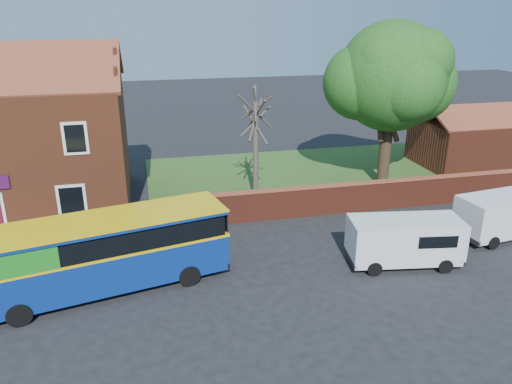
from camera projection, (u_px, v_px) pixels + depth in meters
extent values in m
plane|color=black|center=(159.00, 312.00, 17.61)|extent=(120.00, 120.00, 0.00)
cube|color=#426B28|center=(353.00, 173.00, 32.23)|extent=(26.00, 12.00, 0.04)
cube|color=brown|center=(5.00, 149.00, 25.48)|extent=(12.00, 8.00, 6.50)
cube|color=maroon|center=(399.00, 194.00, 26.50)|extent=(22.00, 0.30, 1.50)
cube|color=brown|center=(401.00, 180.00, 26.22)|extent=(22.00, 0.38, 0.10)
cube|color=maroon|center=(479.00, 142.00, 33.62)|extent=(8.00, 5.00, 3.00)
cube|color=brown|center=(496.00, 116.00, 31.77)|extent=(8.20, 2.56, 1.24)
cube|color=brown|center=(472.00, 109.00, 34.05)|extent=(8.20, 2.56, 1.24)
cube|color=navy|center=(103.00, 264.00, 18.62)|extent=(9.62, 4.31, 1.48)
cube|color=#DEB30B|center=(101.00, 247.00, 18.36)|extent=(9.64, 4.33, 0.10)
cube|color=black|center=(99.00, 236.00, 18.21)|extent=(9.26, 4.24, 0.74)
cube|color=#1D8720|center=(6.00, 253.00, 16.96)|extent=(3.61, 3.01, 0.79)
cube|color=navy|center=(98.00, 223.00, 18.03)|extent=(9.62, 4.31, 0.14)
cube|color=#DEB30B|center=(97.00, 221.00, 18.01)|extent=(9.67, 4.35, 0.06)
cylinder|color=black|center=(19.00, 314.00, 16.72)|extent=(0.88, 0.46, 0.84)
cylinder|color=black|center=(17.00, 284.00, 18.55)|extent=(0.88, 0.46, 0.84)
cylinder|color=black|center=(189.00, 275.00, 19.14)|extent=(0.88, 0.46, 0.84)
cylinder|color=black|center=(173.00, 252.00, 20.98)|extent=(0.88, 0.46, 0.84)
cube|color=white|center=(405.00, 239.00, 20.48)|extent=(4.76, 2.49, 1.73)
cube|color=black|center=(454.00, 232.00, 20.54)|extent=(0.31, 1.54, 0.68)
cube|color=black|center=(454.00, 254.00, 20.91)|extent=(0.37, 1.81, 0.22)
cylinder|color=black|center=(374.00, 269.00, 19.88)|extent=(0.63, 0.31, 0.60)
cylinder|color=black|center=(363.00, 249.00, 21.47)|extent=(0.63, 0.31, 0.60)
cylinder|color=black|center=(445.00, 266.00, 20.09)|extent=(0.63, 0.31, 0.60)
cylinder|color=black|center=(428.00, 247.00, 21.67)|extent=(0.63, 0.31, 0.60)
cube|color=white|center=(506.00, 213.00, 23.01)|extent=(4.84, 2.45, 1.76)
cylinder|color=black|center=(493.00, 243.00, 22.06)|extent=(0.64, 0.30, 0.61)
cylinder|color=black|center=(464.00, 227.00, 23.58)|extent=(0.64, 0.30, 0.61)
cylinder|color=black|center=(512.00, 218.00, 24.56)|extent=(0.64, 0.30, 0.61)
cylinder|color=black|center=(385.00, 153.00, 29.49)|extent=(0.69, 0.69, 3.94)
sphere|color=#397123|center=(392.00, 77.00, 27.94)|extent=(6.17, 6.17, 6.17)
sphere|color=#397123|center=(417.00, 84.00, 28.81)|extent=(4.45, 4.45, 4.45)
sphere|color=#397123|center=(361.00, 82.00, 28.18)|extent=(4.28, 4.28, 4.28)
cylinder|color=#4C4238|center=(256.00, 151.00, 27.18)|extent=(0.31, 0.31, 5.43)
cylinder|color=#4C4238|center=(256.00, 116.00, 26.50)|extent=(0.32, 2.65, 2.13)
cylinder|color=#4C4238|center=(256.00, 119.00, 26.57)|extent=(1.38, 1.96, 1.95)
cylinder|color=#4C4238|center=(256.00, 112.00, 26.43)|extent=(2.22, 1.02, 2.16)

